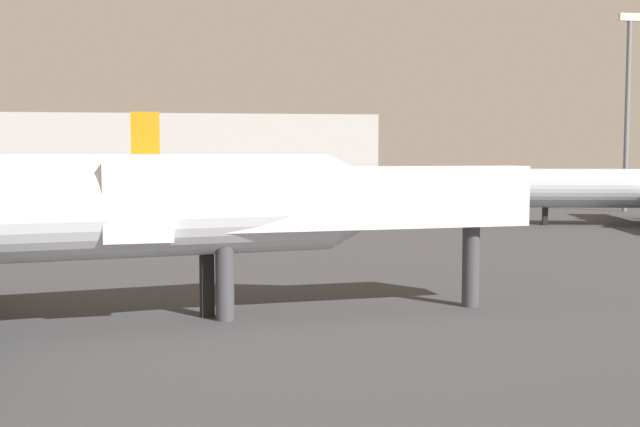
% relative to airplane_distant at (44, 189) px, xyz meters
% --- Properties ---
extents(airplane_distant, '(26.66, 18.77, 9.97)m').
position_rel_airplane_distant_xyz_m(airplane_distant, '(0.00, 0.00, 0.00)').
color(airplane_distant, white).
rests_on(airplane_distant, ground_plane).
extents(jet_bridge, '(16.73, 4.35, 5.93)m').
position_rel_airplane_distant_xyz_m(jet_bridge, '(18.24, -42.66, 1.31)').
color(jet_bridge, silver).
rests_on(jet_bridge, ground_plane).
extents(light_mast_right, '(2.40, 0.50, 21.13)m').
position_rel_airplane_distant_xyz_m(light_mast_right, '(59.02, 7.36, 8.75)').
color(light_mast_right, slate).
rests_on(light_mast_right, ground_plane).
extents(terminal_building, '(78.29, 20.64, 12.24)m').
position_rel_airplane_distant_xyz_m(terminal_building, '(1.03, 57.01, 3.03)').
color(terminal_building, '#B7B7B2').
rests_on(terminal_building, ground_plane).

